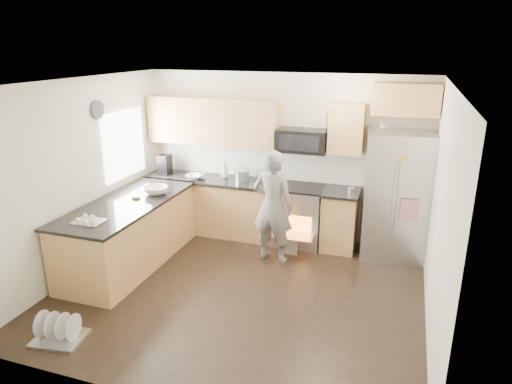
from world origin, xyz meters
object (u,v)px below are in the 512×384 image
(person, at_px, (273,207))
(dish_rack, at_px, (59,333))
(stove_range, at_px, (298,202))
(refrigerator, at_px, (395,196))

(person, bearing_deg, dish_rack, 63.34)
(stove_range, bearing_deg, refrigerator, 0.30)
(refrigerator, distance_m, dish_rack, 4.67)
(person, bearing_deg, stove_range, -100.60)
(stove_range, height_order, person, stove_range)
(stove_range, xyz_separation_m, refrigerator, (1.42, 0.01, 0.25))
(stove_range, relative_size, dish_rack, 3.17)
(stove_range, height_order, dish_rack, stove_range)
(refrigerator, relative_size, person, 1.13)
(refrigerator, relative_size, dish_rack, 3.28)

